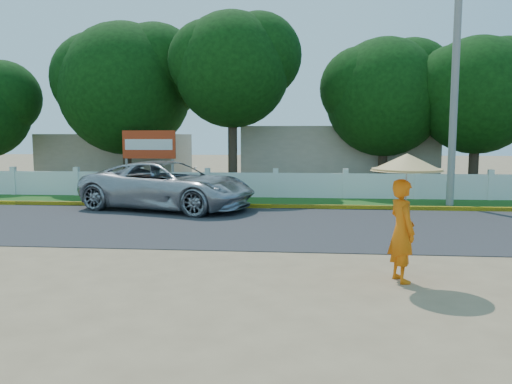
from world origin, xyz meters
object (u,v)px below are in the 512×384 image
Objects in this scene: billboard at (149,148)px; utility_pole at (455,92)px; monk_with_parasol at (404,199)px; vehicle at (168,185)px.

utility_pole is at bearing -13.11° from billboard.
utility_pole reaches higher than monk_with_parasol.
billboard is at bearing 166.89° from utility_pole.
utility_pole is at bearing 69.87° from monk_with_parasol.
monk_with_parasol is at bearing -110.13° from utility_pole.
billboard is (-12.79, 2.98, -2.22)m from utility_pole.
utility_pole is at bearing -63.49° from vehicle.
billboard reaches higher than vehicle.
utility_pole is 2.96× the size of billboard.
vehicle is 10.92m from monk_with_parasol.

